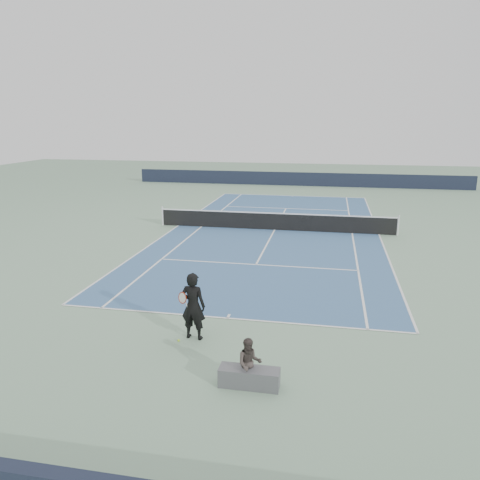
% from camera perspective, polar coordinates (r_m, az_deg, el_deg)
% --- Properties ---
extents(ground, '(80.00, 80.00, 0.00)m').
position_cam_1_polar(ground, '(25.50, 4.24, 1.22)').
color(ground, gray).
extents(court_surface, '(10.97, 23.77, 0.01)m').
position_cam_1_polar(court_surface, '(25.50, 4.24, 1.23)').
color(court_surface, '#3B5F8B').
rests_on(court_surface, ground).
extents(tennis_net, '(12.90, 0.10, 1.07)m').
position_cam_1_polar(tennis_net, '(25.39, 4.26, 2.33)').
color(tennis_net, silver).
rests_on(tennis_net, ground).
extents(windscreen_far, '(30.00, 0.25, 1.20)m').
position_cam_1_polar(windscreen_far, '(42.96, 7.14, 7.39)').
color(windscreen_far, black).
rests_on(windscreen_far, ground).
extents(tennis_player, '(0.83, 0.57, 1.89)m').
position_cam_1_polar(tennis_player, '(12.84, -5.74, -8.00)').
color(tennis_player, black).
rests_on(tennis_player, ground).
extents(tennis_ball, '(0.07, 0.07, 0.07)m').
position_cam_1_polar(tennis_ball, '(13.06, -7.50, -12.04)').
color(tennis_ball, '#AFD72C').
rests_on(tennis_ball, ground).
extents(spectator_bench, '(1.43, 0.76, 1.17)m').
position_cam_1_polar(spectator_bench, '(10.86, 1.14, -15.55)').
color(spectator_bench, '#535458').
rests_on(spectator_bench, ground).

